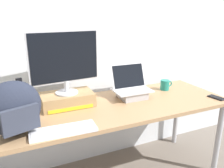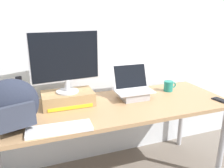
# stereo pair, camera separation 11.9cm
# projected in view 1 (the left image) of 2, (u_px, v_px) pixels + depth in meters

# --- Properties ---
(back_wall) EXTENTS (7.00, 0.10, 2.60)m
(back_wall) POSITION_uv_depth(u_px,v_px,m) (92.00, 30.00, 2.07)
(back_wall) COLOR silver
(back_wall) RESTS_ON ground
(desk) EXTENTS (1.98, 0.70, 0.73)m
(desk) POSITION_uv_depth(u_px,v_px,m) (112.00, 113.00, 1.87)
(desk) COLOR #A87F56
(desk) RESTS_ON ground
(toner_box_yellow) EXTENTS (0.41, 0.24, 0.11)m
(toner_box_yellow) POSITION_uv_depth(u_px,v_px,m) (67.00, 99.00, 1.82)
(toner_box_yellow) COLOR #A88456
(toner_box_yellow) RESTS_ON desk
(desktop_monitor) EXTENTS (0.55, 0.18, 0.49)m
(desktop_monitor) POSITION_uv_depth(u_px,v_px,m) (65.00, 60.00, 1.73)
(desktop_monitor) COLOR silver
(desktop_monitor) RESTS_ON toner_box_yellow
(open_laptop) EXTENTS (0.33, 0.23, 0.29)m
(open_laptop) POSITION_uv_depth(u_px,v_px,m) (131.00, 91.00, 2.00)
(open_laptop) COLOR #ADADB2
(open_laptop) RESTS_ON desk
(external_keyboard) EXTENTS (0.42, 0.16, 0.02)m
(external_keyboard) POSITION_uv_depth(u_px,v_px,m) (63.00, 130.00, 1.43)
(external_keyboard) COLOR white
(external_keyboard) RESTS_ON desk
(messenger_backpack) EXTENTS (0.40, 0.32, 0.33)m
(messenger_backpack) POSITION_uv_depth(u_px,v_px,m) (13.00, 108.00, 1.37)
(messenger_backpack) COLOR #232838
(messenger_backpack) RESTS_ON desk
(coffee_mug) EXTENTS (0.13, 0.09, 0.10)m
(coffee_mug) POSITION_uv_depth(u_px,v_px,m) (165.00, 85.00, 2.21)
(coffee_mug) COLOR #1E7F70
(coffee_mug) RESTS_ON desk
(cell_phone) EXTENTS (0.09, 0.15, 0.01)m
(cell_phone) POSITION_uv_depth(u_px,v_px,m) (216.00, 98.00, 2.00)
(cell_phone) COLOR black
(cell_phone) RESTS_ON desk
(plush_toy) EXTENTS (0.10, 0.10, 0.10)m
(plush_toy) POSITION_uv_depth(u_px,v_px,m) (13.00, 103.00, 1.75)
(plush_toy) COLOR #56B256
(plush_toy) RESTS_ON desk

